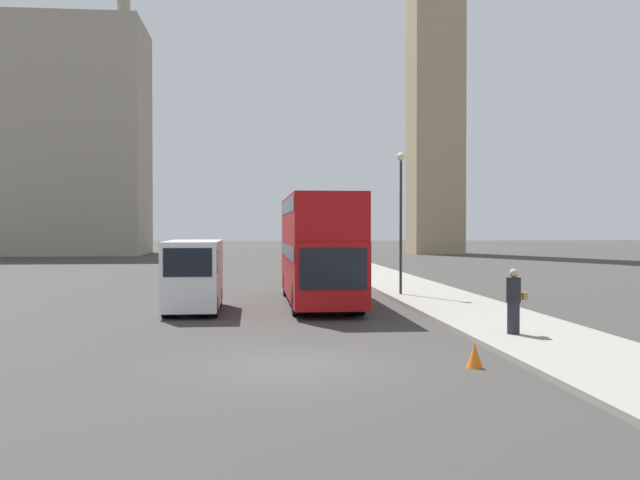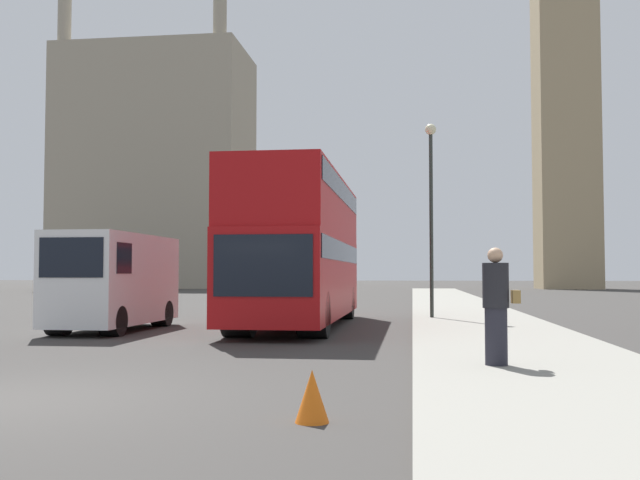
{
  "view_description": "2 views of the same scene",
  "coord_description": "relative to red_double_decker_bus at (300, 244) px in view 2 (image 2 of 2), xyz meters",
  "views": [
    {
      "loc": [
        -0.94,
        -16.06,
        3.11
      ],
      "look_at": [
        1.7,
        11.74,
        2.62
      ],
      "focal_mm": 40.0,
      "sensor_mm": 36.0,
      "label": 1
    },
    {
      "loc": [
        5.01,
        -8.18,
        1.56
      ],
      "look_at": [
        1.41,
        19.49,
        2.87
      ],
      "focal_mm": 40.0,
      "sensor_mm": 36.0,
      "label": 2
    }
  ],
  "objects": [
    {
      "name": "sidewalk_strip",
      "position": [
        5.25,
        -12.5,
        -2.34
      ],
      "size": [
        3.94,
        120.0,
        0.15
      ],
      "color": "gray",
      "rests_on": "ground_plane"
    },
    {
      "name": "building_block_distant",
      "position": [
        -25.05,
        55.37,
        10.8
      ],
      "size": [
        20.19,
        11.77,
        32.11
      ],
      "color": "#9E937F",
      "rests_on": "ground_plane"
    },
    {
      "name": "pedestrian",
      "position": [
        4.57,
        -9.41,
        -1.36
      ],
      "size": [
        0.56,
        0.4,
        1.81
      ],
      "color": "#23232D",
      "rests_on": "sidewalk_strip"
    },
    {
      "name": "white_van",
      "position": [
        -4.81,
        -2.1,
        -1.02
      ],
      "size": [
        1.93,
        5.11,
        2.62
      ],
      "color": "white",
      "rests_on": "ground_plane"
    },
    {
      "name": "red_double_decker_bus",
      "position": [
        0.0,
        0.0,
        0.0
      ],
      "size": [
        2.59,
        10.41,
        4.33
      ],
      "color": "#A80F11",
      "rests_on": "ground_plane"
    },
    {
      "name": "street_lamp",
      "position": [
        3.9,
        2.55,
        1.8
      ],
      "size": [
        0.36,
        0.36,
        6.27
      ],
      "color": "#2D332D",
      "rests_on": "sidewalk_strip"
    },
    {
      "name": "traffic_cone",
      "position": [
        2.24,
        -13.24,
        -2.14
      ],
      "size": [
        0.36,
        0.36,
        0.55
      ],
      "color": "orange",
      "rests_on": "ground_plane"
    }
  ]
}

